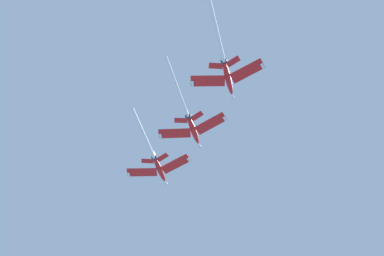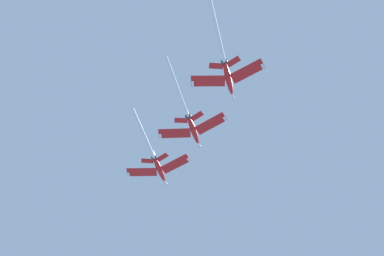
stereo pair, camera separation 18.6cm
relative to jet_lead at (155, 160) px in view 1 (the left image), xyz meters
name	(u,v)px [view 1 (the left image)]	position (x,y,z in m)	size (l,w,h in m)	color
jet_lead	(155,160)	(0.00, 0.00, 0.00)	(21.26, 27.52, 16.99)	red
jet_second	(190,122)	(6.37, -16.13, -6.19)	(21.80, 27.71, 17.52)	red
jet_third	(224,62)	(9.93, -35.98, -12.63)	(21.29, 27.81, 16.73)	red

